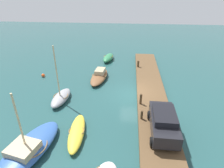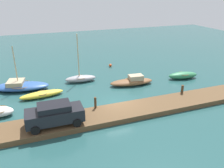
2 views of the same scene
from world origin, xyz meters
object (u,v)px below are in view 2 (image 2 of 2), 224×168
object	(u,v)px
motorboat_brown	(132,81)
marker_buoy	(110,65)
sailboat_blue	(21,86)
rowboat_green	(183,75)
mooring_post_east	(182,89)
mooring_post_mid_east	(95,103)
dinghy_white	(0,112)
mooring_post_mid_west	(70,108)
rowboat_grey	(81,78)
rowboat_yellow	(42,94)
parked_car	(55,114)

from	to	relation	value
motorboat_brown	marker_buoy	size ratio (longest dim) A/B	12.20
sailboat_blue	marker_buoy	distance (m)	12.49
rowboat_green	mooring_post_east	xyz separation A→B (m)	(-3.32, -4.35, 0.45)
mooring_post_mid_east	mooring_post_east	size ratio (longest dim) A/B	1.23
dinghy_white	sailboat_blue	bearing A→B (deg)	86.07
rowboat_green	mooring_post_mid_west	distance (m)	15.19
rowboat_grey	mooring_post_mid_east	xyz separation A→B (m)	(-0.46, -7.65, 0.53)
rowboat_green	rowboat_yellow	bearing A→B (deg)	-173.71
rowboat_yellow	sailboat_blue	bearing A→B (deg)	119.99
rowboat_green	mooring_post_mid_east	distance (m)	13.08
mooring_post_east	sailboat_blue	bearing A→B (deg)	153.40
mooring_post_mid_east	mooring_post_east	xyz separation A→B (m)	(9.00, 0.00, -0.09)
motorboat_brown	sailboat_blue	distance (m)	12.21
mooring_post_mid_east	parked_car	world-z (taller)	parked_car
mooring_post_mid_west	mooring_post_mid_east	world-z (taller)	mooring_post_mid_east
rowboat_yellow	mooring_post_mid_west	size ratio (longest dim) A/B	5.74
motorboat_brown	rowboat_green	distance (m)	6.62
marker_buoy	mooring_post_mid_west	bearing A→B (deg)	-123.86
rowboat_grey	mooring_post_east	xyz separation A→B (m)	(8.54, -7.65, 0.43)
rowboat_yellow	parked_car	bearing A→B (deg)	-91.31
mooring_post_east	mooring_post_mid_east	bearing A→B (deg)	180.00
sailboat_blue	rowboat_green	distance (m)	18.75
motorboat_brown	rowboat_grey	xyz separation A→B (m)	(-5.26, 2.95, 0.02)
sailboat_blue	marker_buoy	bearing A→B (deg)	32.14
rowboat_green	parked_car	size ratio (longest dim) A/B	0.88
sailboat_blue	motorboat_brown	bearing A→B (deg)	-0.87
mooring_post_mid_east	rowboat_grey	bearing A→B (deg)	86.58
rowboat_yellow	marker_buoy	xyz separation A→B (m)	(9.80, 6.85, -0.09)
mooring_post_mid_east	rowboat_green	bearing A→B (deg)	19.46
mooring_post_mid_east	marker_buoy	world-z (taller)	mooring_post_mid_east
dinghy_white	parked_car	size ratio (longest dim) A/B	0.59
rowboat_grey	rowboat_green	bearing A→B (deg)	-11.75
mooring_post_mid_west	parked_car	world-z (taller)	parked_car
motorboat_brown	rowboat_green	world-z (taller)	motorboat_brown
rowboat_green	marker_buoy	xyz separation A→B (m)	(-6.68, 7.37, -0.20)
mooring_post_east	parked_car	world-z (taller)	parked_car
mooring_post_mid_west	marker_buoy	bearing A→B (deg)	56.14
parked_car	rowboat_grey	bearing A→B (deg)	66.74
sailboat_blue	rowboat_grey	distance (m)	6.60
motorboat_brown	parked_car	distance (m)	11.22
mooring_post_mid_west	marker_buoy	world-z (taller)	mooring_post_mid_west
parked_car	rowboat_green	bearing A→B (deg)	20.86
dinghy_white	mooring_post_mid_west	bearing A→B (deg)	-8.55
sailboat_blue	mooring_post_mid_east	size ratio (longest dim) A/B	6.10
rowboat_yellow	rowboat_green	size ratio (longest dim) A/B	1.17
motorboat_brown	marker_buoy	xyz separation A→B (m)	(-0.08, 7.02, -0.19)
rowboat_green	mooring_post_mid_east	world-z (taller)	mooring_post_mid_east
rowboat_green	sailboat_blue	bearing A→B (deg)	178.17
motorboat_brown	rowboat_grey	world-z (taller)	rowboat_grey
rowboat_yellow	parked_car	size ratio (longest dim) A/B	1.02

